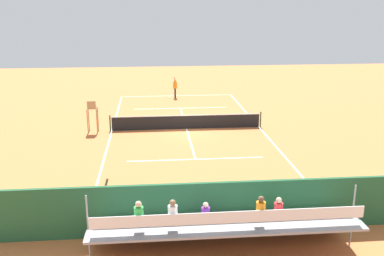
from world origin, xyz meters
TOP-DOWN VIEW (x-y plane):
  - ground_plane at (0.00, 0.00)m, footprint 60.00×60.00m
  - court_line_markings at (0.00, -0.04)m, footprint 10.10×22.20m
  - tennis_net at (0.00, 0.00)m, footprint 10.30×0.10m
  - backdrop_wall at (0.00, 14.00)m, footprint 18.00×0.16m
  - bleacher_stand at (0.00, 15.37)m, footprint 9.06×2.40m
  - umpire_chair at (6.20, 0.22)m, footprint 0.67×0.67m
  - courtside_bench at (-2.62, 13.27)m, footprint 1.80×0.40m
  - equipment_bag at (-0.94, 13.40)m, footprint 0.90×0.36m
  - tennis_player at (0.19, -10.14)m, footprint 0.36×0.53m
  - tennis_racket at (0.72, -10.30)m, footprint 0.34×0.58m
  - tennis_ball_near at (-2.14, -8.76)m, footprint 0.07×0.07m
  - tennis_ball_far at (2.05, -6.88)m, footprint 0.07×0.07m
  - line_judge at (4.13, 13.27)m, footprint 0.36×0.53m

SIDE VIEW (x-z plane):
  - ground_plane at x=0.00m, z-range 0.00..0.00m
  - court_line_markings at x=0.00m, z-range 0.00..0.01m
  - tennis_racket at x=0.72m, z-range 0.00..0.03m
  - tennis_ball_near at x=-2.14m, z-range 0.00..0.07m
  - tennis_ball_far at x=2.05m, z-range 0.00..0.07m
  - equipment_bag at x=-0.94m, z-range 0.00..0.36m
  - tennis_net at x=0.00m, z-range -0.03..1.04m
  - courtside_bench at x=-2.62m, z-range 0.09..1.02m
  - bleacher_stand at x=0.00m, z-range -0.30..2.18m
  - backdrop_wall at x=0.00m, z-range 0.00..2.00m
  - tennis_player at x=0.19m, z-range 0.05..1.98m
  - line_judge at x=4.13m, z-range 0.05..1.98m
  - umpire_chair at x=6.20m, z-range 0.24..2.38m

